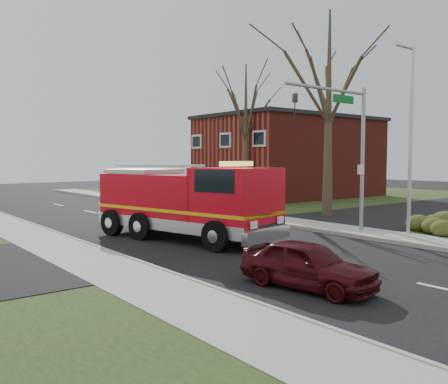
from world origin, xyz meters
TOP-DOWN VIEW (x-y plane):
  - ground at (0.00, 0.00)m, footprint 120.00×120.00m
  - sidewalk_right at (6.20, 0.00)m, footprint 2.40×80.00m
  - sidewalk_left at (-6.20, 0.00)m, footprint 2.40×80.00m
  - brick_building at (19.00, 18.00)m, footprint 15.40×10.40m
  - health_center_sign at (10.50, 12.50)m, footprint 0.12×2.00m
  - hedge_corner at (9.00, -1.00)m, footprint 2.80×2.00m
  - bare_tree_near at (9.50, 6.00)m, footprint 6.00×6.00m
  - bare_tree_far at (11.00, 15.00)m, footprint 5.25×5.25m
  - traffic_signal_mast at (5.21, 1.50)m, footprint 5.29×0.18m
  - streetlight_pole at (7.14, -0.50)m, footprint 1.48×0.16m
  - fire_engine at (-0.90, 5.16)m, footprint 4.78×8.88m
  - parked_car_maroon at (-2.80, -3.41)m, footprint 2.10×4.01m

SIDE VIEW (x-z plane):
  - ground at x=0.00m, z-range 0.00..0.00m
  - sidewalk_right at x=6.20m, z-range 0.00..0.15m
  - sidewalk_left at x=-6.20m, z-range 0.00..0.15m
  - hedge_corner at x=9.00m, z-range 0.13..1.03m
  - parked_car_maroon at x=-2.80m, z-range 0.00..1.30m
  - health_center_sign at x=10.50m, z-range 0.18..1.58m
  - fire_engine at x=-0.90m, z-range -0.16..3.24m
  - brick_building at x=19.00m, z-range 0.03..7.28m
  - streetlight_pole at x=7.14m, z-range 0.35..8.75m
  - traffic_signal_mast at x=5.21m, z-range 1.31..8.11m
  - bare_tree_far at x=11.00m, z-range 1.24..11.74m
  - bare_tree_near at x=9.50m, z-range 1.41..13.41m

